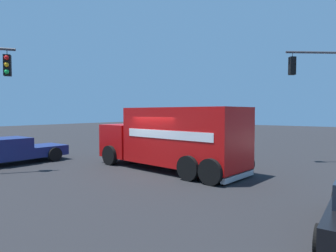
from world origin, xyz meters
The scene contains 3 objects.
ground_plane centered at (0.00, 0.00, 0.00)m, with size 100.00×100.00×0.00m, color black.
delivery_truck centered at (-0.28, -0.38, 1.51)m, with size 7.94×3.60×2.92m.
pickup_navy centered at (7.45, 3.16, 0.73)m, with size 2.52×5.32×1.38m.
Camera 1 is at (-7.88, 10.76, 2.71)m, focal length 30.82 mm.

